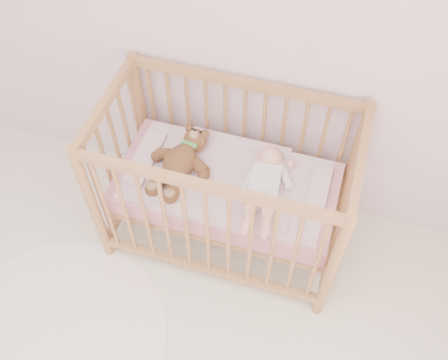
% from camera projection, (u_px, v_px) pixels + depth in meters
% --- Properties ---
extents(wall_back, '(4.00, 0.02, 2.70)m').
position_uv_depth(wall_back, '(194.00, 4.00, 2.39)').
color(wall_back, silver).
rests_on(wall_back, floor).
extents(crib, '(1.36, 0.76, 1.00)m').
position_uv_depth(crib, '(227.00, 186.00, 2.80)').
color(crib, '#B7844D').
rests_on(crib, floor).
extents(mattress, '(1.22, 0.62, 0.13)m').
position_uv_depth(mattress, '(227.00, 187.00, 2.81)').
color(mattress, pink).
rests_on(mattress, crib).
extents(blanket, '(1.10, 0.58, 0.06)m').
position_uv_depth(blanket, '(227.00, 180.00, 2.75)').
color(blanket, pink).
rests_on(blanket, mattress).
extents(baby, '(0.33, 0.62, 0.14)m').
position_uv_depth(baby, '(265.00, 183.00, 2.64)').
color(baby, white).
rests_on(baby, blanket).
extents(teddy_bear, '(0.45, 0.58, 0.15)m').
position_uv_depth(teddy_bear, '(180.00, 162.00, 2.71)').
color(teddy_bear, brown).
rests_on(teddy_bear, blanket).
extents(rug, '(1.25, 1.25, 0.01)m').
position_uv_depth(rug, '(55.00, 341.00, 2.77)').
color(rug, silver).
rests_on(rug, floor).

